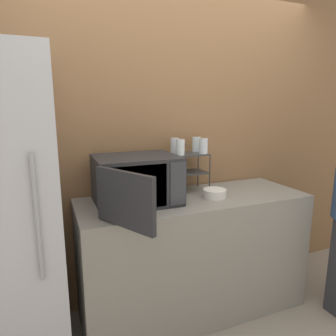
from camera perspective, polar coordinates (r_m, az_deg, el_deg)
name	(u,v)px	position (r m, az deg, el deg)	size (l,w,h in m)	color
ground_plane	(212,334)	(2.48, 8.45, -28.77)	(12.00, 12.00, 0.00)	gray
wall_back	(176,143)	(2.50, 1.51, 4.70)	(8.00, 0.06, 2.60)	olive
counter	(194,254)	(2.44, 4.89, -16.08)	(1.73, 0.63, 0.94)	gray
microwave	(136,180)	(2.08, -6.11, -2.34)	(0.59, 0.84, 0.33)	#262628
dish_rack	(189,164)	(2.37, 3.94, 0.76)	(0.29, 0.20, 0.31)	#333333
glass_front_left	(180,147)	(2.25, 2.35, 3.97)	(0.07, 0.07, 0.12)	silver
glass_back_right	(196,144)	(2.44, 5.42, 4.52)	(0.07, 0.07, 0.12)	silver
glass_front_right	(203,146)	(2.34, 6.76, 4.18)	(0.07, 0.07, 0.12)	silver
glass_back_left	(175,145)	(2.36, 1.28, 4.32)	(0.07, 0.07, 0.12)	silver
bowl	(214,193)	(2.27, 8.84, -4.82)	(0.17, 0.17, 0.06)	silver
refrigerator	(6,218)	(2.02, -28.50, -8.45)	(0.61, 0.69, 1.91)	#B7B7BC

